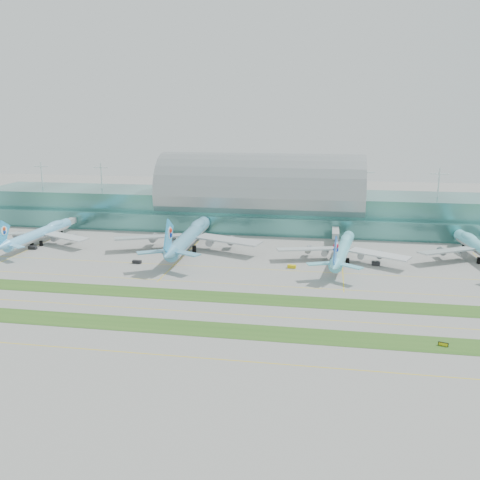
% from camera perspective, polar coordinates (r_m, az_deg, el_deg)
% --- Properties ---
extents(ground, '(700.00, 700.00, 0.00)m').
position_cam_1_polar(ground, '(198.09, -2.68, -6.26)').
color(ground, gray).
rests_on(ground, ground).
extents(terminal, '(340.00, 69.10, 36.00)m').
position_cam_1_polar(terminal, '(317.69, 2.23, 4.03)').
color(terminal, '#3D7A75').
rests_on(terminal, ground).
extents(grass_strip_near, '(420.00, 12.00, 0.08)m').
position_cam_1_polar(grass_strip_near, '(172.74, -4.67, -9.37)').
color(grass_strip_near, '#2D591E').
rests_on(grass_strip_near, ground).
extents(grass_strip_far, '(420.00, 12.00, 0.08)m').
position_cam_1_polar(grass_strip_far, '(199.91, -2.55, -6.06)').
color(grass_strip_far, '#2D591E').
rests_on(grass_strip_far, ground).
extents(taxiline_a, '(420.00, 0.35, 0.01)m').
position_cam_1_polar(taxiline_a, '(155.21, -6.52, -12.22)').
color(taxiline_a, yellow).
rests_on(taxiline_a, ground).
extents(taxiline_b, '(420.00, 0.35, 0.01)m').
position_cam_1_polar(taxiline_b, '(185.32, -3.60, -7.72)').
color(taxiline_b, yellow).
rests_on(taxiline_b, ground).
extents(taxiline_c, '(420.00, 0.35, 0.01)m').
position_cam_1_polar(taxiline_c, '(214.73, -1.66, -4.65)').
color(taxiline_c, yellow).
rests_on(taxiline_c, ground).
extents(taxiline_d, '(420.00, 0.35, 0.01)m').
position_cam_1_polar(taxiline_d, '(235.33, -0.61, -2.98)').
color(taxiline_d, yellow).
rests_on(taxiline_d, ground).
extents(airliner_a, '(59.50, 67.51, 18.59)m').
position_cam_1_polar(airliner_a, '(294.42, -20.57, 0.70)').
color(airliner_a, '#71C7F9').
rests_on(airliner_a, ground).
extents(airliner_b, '(74.30, 84.23, 23.21)m').
position_cam_1_polar(airliner_b, '(265.02, -5.39, 0.47)').
color(airliner_b, '#5AA2C6').
rests_on(airliner_b, ground).
extents(airliner_c, '(60.05, 68.61, 18.89)m').
position_cam_1_polar(airliner_c, '(248.32, 10.91, -0.95)').
color(airliner_c, '#6BD8ED').
rests_on(airliner_c, ground).
extents(gse_b, '(4.25, 1.93, 1.70)m').
position_cam_1_polar(gse_b, '(285.45, -21.25, -0.76)').
color(gse_b, black).
rests_on(gse_b, ground).
extents(gse_c, '(4.16, 2.02, 1.46)m').
position_cam_1_polar(gse_c, '(246.21, -10.94, -2.31)').
color(gse_c, black).
rests_on(gse_c, ground).
extents(gse_d, '(4.43, 3.01, 1.71)m').
position_cam_1_polar(gse_d, '(261.02, -7.64, -1.23)').
color(gse_d, black).
rests_on(gse_d, ground).
extents(gse_e, '(3.86, 2.22, 1.43)m').
position_cam_1_polar(gse_e, '(235.85, 5.54, -2.83)').
color(gse_e, '#D7BB0C').
rests_on(gse_e, ground).
extents(gse_f, '(3.91, 2.80, 1.63)m').
position_cam_1_polar(gse_f, '(246.25, 14.31, -2.46)').
color(gse_f, black).
rests_on(gse_f, ground).
extents(taxiway_sign_east, '(2.85, 1.17, 1.23)m').
position_cam_1_polar(taxiway_sign_east, '(170.78, 20.86, -10.35)').
color(taxiway_sign_east, black).
rests_on(taxiway_sign_east, ground).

